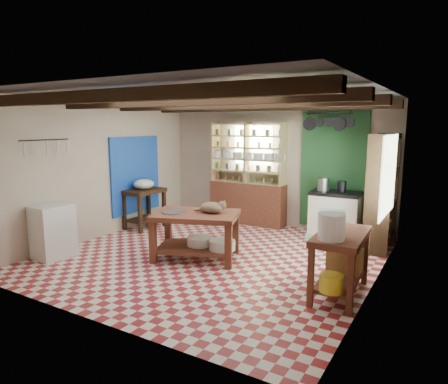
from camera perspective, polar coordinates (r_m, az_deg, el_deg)
The scene contains 30 objects.
floor at distance 6.66m, azimuth -1.67°, elevation -9.29°, with size 5.00×5.00×0.02m, color maroon.
ceiling at distance 6.31m, azimuth -1.79°, elevation 13.73°, with size 5.00×5.00×0.02m, color #414145.
wall_back at distance 8.55m, azimuth 7.28°, elevation 3.89°, with size 5.00×0.04×2.60m, color #C1AE9C.
wall_front at distance 4.47m, azimuth -19.13°, elevation -1.88°, with size 5.00×0.04×2.60m, color #C1AE9C.
wall_left at distance 7.96m, azimuth -17.13°, elevation 3.10°, with size 0.04×5.00×2.60m, color #C1AE9C.
wall_right at distance 5.45m, azimuth 21.06°, elevation 0.01°, with size 0.04×5.00×2.60m, color #C1AE9C.
ceiling_beams at distance 6.30m, azimuth -1.79°, elevation 12.64°, with size 5.00×3.80×0.15m, color black.
blue_wall_patch at distance 8.59m, azimuth -12.50°, elevation 2.42°, with size 0.04×1.40×1.60m, color #1747B2.
green_wall_patch at distance 8.12m, azimuth 15.32°, elevation 2.95°, with size 1.30×0.04×2.30m, color #205127.
window_back at distance 8.72m, azimuth 4.25°, elevation 6.68°, with size 0.90×0.02×0.80m, color silver.
window_right at distance 6.42m, azimuth 22.46°, elevation 2.20°, with size 0.02×1.30×1.20m, color silver.
utensil_rail at distance 7.13m, azimuth -24.16°, elevation 5.84°, with size 0.06×0.90×0.28m, color black.
pot_rack at distance 7.66m, azimuth 14.78°, elevation 9.57°, with size 0.86×0.12×0.36m, color black.
shelving_unit at distance 8.64m, azimuth 3.40°, elevation 2.67°, with size 1.70×0.34×2.20m, color tan.
tall_rack at distance 7.29m, azimuth 21.63°, elevation -0.11°, with size 0.40×0.86×2.00m, color black.
work_table at distance 6.49m, azimuth -4.02°, elevation -6.23°, with size 1.33×0.89×0.75m, color brown.
stove at distance 7.91m, azimuth 15.57°, elevation -3.14°, with size 0.91×0.62×0.89m, color white.
prep_table at distance 8.48m, azimuth -11.29°, elevation -2.35°, with size 0.56×0.82×0.83m, color black.
white_cabinet at distance 7.08m, azimuth -23.23°, elevation -5.18°, with size 0.48×0.58×0.87m, color silver.
right_counter at distance 5.33m, azimuth 16.25°, elevation -9.86°, with size 0.57×1.13×0.81m, color brown.
cat at distance 6.37m, azimuth -1.78°, elevation -2.22°, with size 0.38×0.29×0.17m, color #82674C.
steel_tray at distance 6.45m, azimuth -7.19°, elevation -2.85°, with size 0.38×0.38×0.02m, color #929299.
basin_large at distance 6.56m, azimuth -3.48°, elevation -7.01°, with size 0.41×0.41×0.14m, color silver.
basin_small at distance 6.34m, azimuth -0.26°, elevation -7.59°, with size 0.42×0.42×0.15m, color silver.
kettle_left at distance 7.86m, azimuth 13.98°, elevation 1.08°, with size 0.21×0.21×0.25m, color #929299.
kettle_right at distance 7.79m, azimuth 16.47°, elevation 0.75°, with size 0.17×0.17×0.21m, color black.
enamel_bowl at distance 8.39m, azimuth -11.41°, elevation 1.12°, with size 0.42×0.42×0.21m, color silver.
white_bucket at distance 4.85m, azimuth 15.11°, elevation -4.81°, with size 0.31×0.31×0.31m, color silver.
wicker_basket at distance 5.62m, azimuth 16.88°, elevation -9.29°, with size 0.43×0.34×0.30m, color #B08547.
yellow_tub at distance 4.95m, azimuth 15.08°, elevation -12.45°, with size 0.28×0.28×0.21m, color yellow.
Camera 1 is at (3.37, -5.32, 2.16)m, focal length 32.00 mm.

